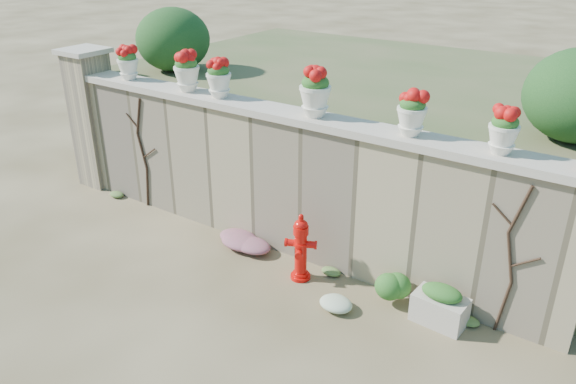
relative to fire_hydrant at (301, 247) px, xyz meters
The scene contains 19 objects.
ground 1.47m from the fire_hydrant, 120.18° to the right, with size 80.00×80.00×0.00m, color #4C4026.
stone_wall 1.05m from the fire_hydrant, 139.10° to the left, with size 8.00×0.40×2.00m, color gray.
wall_cap 1.82m from the fire_hydrant, 139.10° to the left, with size 8.10×0.52×0.10m, color beige.
gate_pillar 4.94m from the fire_hydrant, behind, with size 0.72×0.72×2.48m.
raised_fill 3.90m from the fire_hydrant, 100.37° to the left, with size 9.00×6.00×2.00m, color #384C23.
back_shrub_left 4.76m from the fire_hydrant, 155.17° to the left, with size 1.30×1.30×1.10m, color #143814.
vine_left 3.43m from the fire_hydrant, behind, with size 0.60×0.04×1.91m.
vine_right 2.61m from the fire_hydrant, ahead, with size 0.60×0.04×1.91m.
fire_hydrant is the anchor object (origin of this frame).
planter_box 1.92m from the fire_hydrant, ahead, with size 0.65×0.41×0.52m.
green_shrub 1.21m from the fire_hydrant, ahead, with size 0.63×0.57×0.60m, color #1E5119.
magenta_clump 1.19m from the fire_hydrant, 168.49° to the left, with size 0.91×0.61×0.24m, color #B8247C.
white_flowers 0.83m from the fire_hydrant, 25.94° to the right, with size 0.54×0.43×0.19m, color white.
urn_pot_0 4.22m from the fire_hydrant, behind, with size 0.34×0.34×0.53m.
urn_pot_1 3.16m from the fire_hydrant, 166.13° to the left, with size 0.38×0.38×0.60m.
urn_pot_2 2.69m from the fire_hydrant, 161.64° to the left, with size 0.36×0.36×0.56m.
urn_pot_3 2.03m from the fire_hydrant, 107.90° to the left, with size 0.41×0.41×0.64m.
urn_pot_4 2.28m from the fire_hydrant, 28.11° to the left, with size 0.35×0.35×0.55m.
urn_pot_5 2.93m from the fire_hydrant, 15.47° to the left, with size 0.33×0.33×0.52m.
Camera 1 is at (4.18, -4.21, 4.30)m, focal length 35.00 mm.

